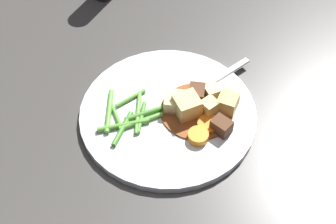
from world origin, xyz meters
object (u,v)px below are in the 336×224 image
(potato_chunk_2, at_px, (175,102))
(meat_chunk_0, at_px, (221,126))
(carrot_slice_2, at_px, (197,108))
(meat_chunk_1, at_px, (197,95))
(dinner_plate, at_px, (168,114))
(potato_chunk_0, at_px, (228,103))
(fork, at_px, (207,85))
(carrot_slice_1, at_px, (205,102))
(potato_chunk_4, at_px, (187,106))
(potato_chunk_3, at_px, (211,92))
(carrot_slice_3, at_px, (198,136))
(potato_chunk_1, at_px, (209,107))
(carrot_slice_0, at_px, (208,124))

(potato_chunk_2, relative_size, meat_chunk_0, 1.19)
(carrot_slice_2, distance_m, potato_chunk_2, 0.04)
(carrot_slice_2, height_order, meat_chunk_1, meat_chunk_1)
(dinner_plate, height_order, carrot_slice_2, carrot_slice_2)
(dinner_plate, distance_m, potato_chunk_0, 0.10)
(meat_chunk_0, distance_m, fork, 0.10)
(carrot_slice_1, distance_m, meat_chunk_0, 0.06)
(carrot_slice_1, distance_m, potato_chunk_4, 0.04)
(potato_chunk_2, distance_m, potato_chunk_3, 0.06)
(carrot_slice_3, distance_m, fork, 0.11)
(carrot_slice_1, xyz_separation_m, carrot_slice_3, (-0.03, -0.06, 0.00))
(carrot_slice_3, height_order, meat_chunk_1, meat_chunk_1)
(potato_chunk_0, bearing_deg, meat_chunk_1, 143.72)
(meat_chunk_0, bearing_deg, potato_chunk_2, 128.40)
(carrot_slice_1, bearing_deg, meat_chunk_0, -85.89)
(carrot_slice_3, relative_size, potato_chunk_1, 1.21)
(carrot_slice_1, relative_size, potato_chunk_3, 1.04)
(potato_chunk_3, bearing_deg, potato_chunk_0, -59.10)
(carrot_slice_3, relative_size, potato_chunk_0, 0.98)
(potato_chunk_1, height_order, potato_chunk_2, same)
(meat_chunk_1, bearing_deg, potato_chunk_3, -4.08)
(potato_chunk_4, relative_size, meat_chunk_0, 1.27)
(potato_chunk_0, xyz_separation_m, meat_chunk_0, (-0.03, -0.04, -0.00))
(dinner_plate, relative_size, potato_chunk_2, 8.09)
(carrot_slice_1, relative_size, meat_chunk_1, 0.92)
(carrot_slice_0, xyz_separation_m, meat_chunk_1, (-0.00, 0.05, 0.01))
(potato_chunk_2, relative_size, fork, 0.20)
(carrot_slice_3, relative_size, meat_chunk_0, 1.09)
(potato_chunk_4, relative_size, fork, 0.22)
(potato_chunk_2, bearing_deg, meat_chunk_1, 4.96)
(potato_chunk_2, xyz_separation_m, meat_chunk_0, (0.05, -0.07, -0.00))
(potato_chunk_2, bearing_deg, carrot_slice_3, -78.50)
(dinner_plate, relative_size, carrot_slice_3, 8.84)
(potato_chunk_0, height_order, potato_chunk_4, potato_chunk_4)
(carrot_slice_1, distance_m, potato_chunk_3, 0.02)
(meat_chunk_1, bearing_deg, meat_chunk_0, -77.98)
(potato_chunk_0, bearing_deg, potato_chunk_4, 170.86)
(meat_chunk_1, distance_m, fork, 0.04)
(carrot_slice_0, relative_size, meat_chunk_1, 1.14)
(carrot_slice_2, relative_size, potato_chunk_3, 0.91)
(dinner_plate, xyz_separation_m, carrot_slice_0, (0.05, -0.05, 0.01))
(carrot_slice_1, bearing_deg, carrot_slice_2, -154.98)
(potato_chunk_2, height_order, fork, potato_chunk_2)
(carrot_slice_2, distance_m, fork, 0.06)
(potato_chunk_0, distance_m, potato_chunk_2, 0.08)
(potato_chunk_2, bearing_deg, potato_chunk_0, -18.89)
(potato_chunk_3, xyz_separation_m, meat_chunk_1, (-0.02, 0.00, 0.00))
(carrot_slice_1, height_order, fork, carrot_slice_1)
(meat_chunk_0, bearing_deg, carrot_slice_1, 94.11)
(meat_chunk_1, bearing_deg, potato_chunk_1, -70.66)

